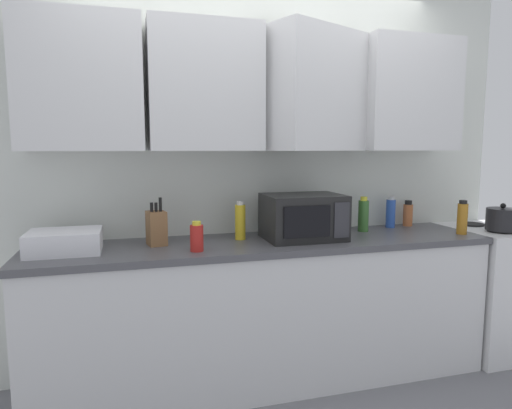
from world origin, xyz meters
The scene contains 13 objects.
wall_back_with_cabinets centered at (0.00, -0.07, 1.58)m, with size 3.69×0.58×2.60m.
counter_run centered at (0.00, -0.30, 0.45)m, with size 2.82×0.63×0.90m.
stove_range centered at (1.79, -0.32, 0.45)m, with size 0.76×0.64×0.91m.
kettle centered at (1.62, -0.46, 0.99)m, with size 0.21×0.21×0.18m.
microwave centered at (0.23, -0.31, 1.04)m, with size 0.48×0.37×0.28m.
dish_rack centered at (-1.15, -0.30, 0.96)m, with size 0.38×0.30×0.12m, color silver.
knife_block centered at (-0.66, -0.25, 1.00)m, with size 0.12×0.14×0.28m.
bottle_yellow_mustard centered at (-0.15, -0.22, 1.01)m, with size 0.07×0.07×0.24m.
bottle_spice_jar centered at (1.15, -0.08, 0.99)m, with size 0.07×0.07×0.19m.
bottle_green_oil centered at (0.73, -0.18, 1.01)m, with size 0.07×0.07×0.24m.
bottle_red_sauce centered at (-0.46, -0.47, 0.98)m, with size 0.07×0.07×0.17m.
bottle_amber_vinegar centered at (1.31, -0.45, 1.01)m, with size 0.07×0.07×0.23m.
bottle_blue_cleaner centered at (0.99, -0.10, 1.01)m, with size 0.07×0.07×0.23m.
Camera 1 is at (-0.80, -2.88, 1.47)m, focal length 31.41 mm.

